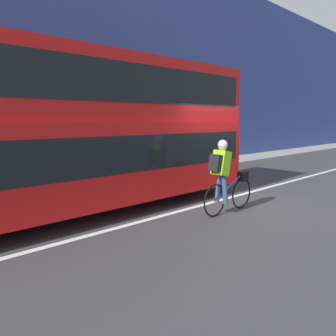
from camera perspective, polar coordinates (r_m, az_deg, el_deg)
ground_plane at (r=8.68m, az=10.68°, el=-5.85°), size 80.00×80.00×0.00m
road_center_line at (r=8.85m, az=9.18°, el=-5.52°), size 50.00×0.14×0.01m
sidewalk_curb at (r=12.02m, az=-7.86°, el=-1.46°), size 60.00×1.82×0.14m
building_facade at (r=12.93m, az=-11.13°, el=18.55°), size 60.00×0.30×8.86m
bus at (r=7.43m, az=-16.95°, el=6.85°), size 9.24×2.44×3.51m
cyclist_on_bike at (r=7.42m, az=9.82°, el=-1.16°), size 1.75×0.32×1.68m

